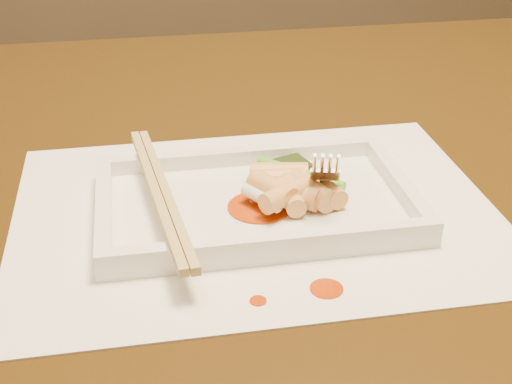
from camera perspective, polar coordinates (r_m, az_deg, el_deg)
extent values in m
cube|color=black|center=(0.65, -5.11, -0.79)|extent=(1.40, 0.90, 0.04)
cube|color=white|center=(0.60, 0.00, -1.57)|extent=(0.40, 0.30, 0.00)
cylinder|color=#B73505|center=(0.51, 5.66, -7.70)|extent=(0.02, 0.02, 0.00)
cylinder|color=#B73505|center=(0.50, 0.17, -8.69)|extent=(0.01, 0.01, 0.00)
cube|color=white|center=(0.59, 0.00, -1.18)|extent=(0.26, 0.16, 0.01)
cube|color=white|center=(0.65, -1.14, 2.90)|extent=(0.26, 0.01, 0.01)
cube|color=white|center=(0.53, 1.42, -4.17)|extent=(0.26, 0.01, 0.01)
cube|color=white|center=(0.58, -12.09, -1.31)|extent=(0.01, 0.14, 0.01)
cube|color=white|center=(0.62, 11.36, 0.74)|extent=(0.01, 0.14, 0.01)
cube|color=black|center=(0.63, 2.50, 1.83)|extent=(0.05, 0.04, 0.01)
cylinder|color=#EAEACC|center=(0.57, 0.44, -0.48)|extent=(0.03, 0.04, 0.01)
cylinder|color=#3DA21A|center=(0.61, 3.55, 1.49)|extent=(0.07, 0.07, 0.01)
cube|color=tan|center=(0.58, -8.05, -0.05)|extent=(0.03, 0.23, 0.01)
cube|color=tan|center=(0.58, -7.26, 0.02)|extent=(0.03, 0.23, 0.01)
cylinder|color=#B73505|center=(0.58, 0.28, -1.21)|extent=(0.05, 0.05, 0.00)
cylinder|color=#EDC06E|center=(0.58, 2.80, -0.16)|extent=(0.02, 0.05, 0.02)
cylinder|color=#EDC06E|center=(0.62, 1.81, 1.50)|extent=(0.05, 0.03, 0.02)
cylinder|color=#EDC06E|center=(0.57, 2.47, -0.20)|extent=(0.05, 0.04, 0.02)
cylinder|color=#EDC06E|center=(0.59, 5.62, 0.30)|extent=(0.03, 0.05, 0.02)
cylinder|color=#EDC06E|center=(0.59, 4.46, 0.10)|extent=(0.04, 0.05, 0.02)
cylinder|color=#EDC06E|center=(0.58, 1.33, 0.25)|extent=(0.04, 0.05, 0.02)
cylinder|color=#EDC06E|center=(0.61, 1.89, 1.05)|extent=(0.04, 0.02, 0.02)
cylinder|color=#EDC06E|center=(0.58, 3.36, -0.21)|extent=(0.04, 0.04, 0.02)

